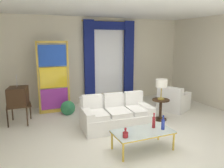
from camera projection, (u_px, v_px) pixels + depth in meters
ground_plane at (128, 132)px, 5.51m from camera, size 16.00×16.00×0.00m
wall_rear at (89, 61)px, 7.98m from camera, size 8.00×0.12×3.00m
wall_right at (222, 63)px, 7.16m from camera, size 0.12×7.00×3.00m
ceiling_slab at (115, 8)px, 5.65m from camera, size 8.00×7.60×0.04m
curtained_window at (110, 54)px, 8.06m from camera, size 2.00×0.17×2.70m
couch_white_long at (116, 115)px, 5.83m from camera, size 1.81×1.03×0.86m
coffee_table at (143, 133)px, 4.57m from camera, size 1.22×0.61×0.41m
bottle_blue_decanter at (154, 122)px, 4.70m from camera, size 0.07×0.07×0.33m
bottle_crystal_tall at (125, 134)px, 4.25m from camera, size 0.11×0.11×0.19m
bottle_amber_squat at (163, 124)px, 4.63m from camera, size 0.07×0.07×0.31m
vintage_tv at (18, 97)px, 5.99m from camera, size 0.62×0.68×1.35m
armchair_white at (173, 101)px, 7.21m from camera, size 1.09×1.08×0.80m
stained_glass_divider at (54, 79)px, 6.85m from camera, size 0.95×0.05×2.20m
peacock_figurine at (69, 108)px, 6.69m from camera, size 0.44×0.60×0.50m
round_side_table at (161, 108)px, 6.32m from camera, size 0.48×0.48×0.59m
table_lamp_brass at (162, 84)px, 6.19m from camera, size 0.32×0.32×0.57m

